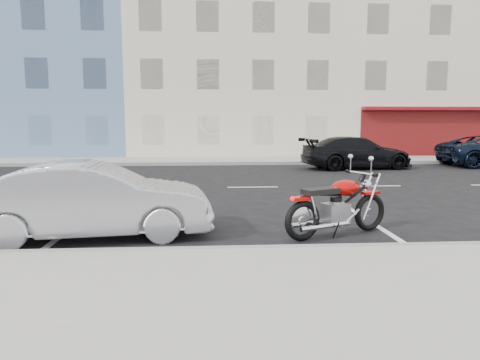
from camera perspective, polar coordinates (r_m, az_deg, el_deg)
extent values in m
plane|color=black|center=(13.87, 9.96, -0.88)|extent=(120.00, 120.00, 0.00)
cube|color=gray|center=(5.34, -23.43, -14.64)|extent=(80.00, 3.40, 0.15)
cube|color=gray|center=(22.19, -8.11, 2.56)|extent=(80.00, 3.40, 0.15)
cube|color=gray|center=(6.87, -18.58, -9.35)|extent=(80.00, 0.12, 0.16)
cube|color=gray|center=(20.51, -8.49, 2.14)|extent=(80.00, 0.12, 0.16)
cube|color=slate|center=(31.84, -24.16, 15.12)|extent=(12.00, 12.00, 13.00)
cube|color=beige|center=(29.89, -1.20, 14.85)|extent=(12.00, 12.00, 11.50)
cube|color=beige|center=(33.14, 22.67, 14.44)|extent=(14.00, 12.00, 12.50)
torus|color=black|center=(9.05, 20.52, -3.65)|extent=(0.70, 0.40, 0.72)
torus|color=black|center=(7.98, 13.01, -4.83)|extent=(0.70, 0.40, 0.72)
cube|color=#9D0805|center=(8.98, 20.64, -1.31)|extent=(0.39, 0.27, 0.05)
cube|color=#9D0805|center=(7.88, 12.86, -2.06)|extent=(0.36, 0.29, 0.06)
cube|color=gray|center=(8.45, 16.79, -3.82)|extent=(0.54, 0.47, 0.36)
ellipsoid|color=#9D0805|center=(8.52, 17.94, -0.71)|extent=(0.69, 0.57, 0.29)
cube|color=black|center=(8.14, 15.12, -1.14)|extent=(0.72, 0.52, 0.10)
cylinder|color=silver|center=(8.75, 19.68, 1.05)|extent=(0.34, 0.70, 0.04)
sphere|color=silver|center=(8.89, 20.27, -0.34)|extent=(0.18, 0.18, 0.18)
cylinder|color=silver|center=(8.14, 15.69, -5.44)|extent=(0.96, 0.49, 0.09)
cylinder|color=silver|center=(8.36, 14.29, -5.05)|extent=(0.96, 0.49, 0.09)
cylinder|color=silver|center=(8.95, 20.39, -1.67)|extent=(0.40, 0.21, 0.85)
cylinder|color=black|center=(8.58, 17.96, -2.46)|extent=(0.81, 0.40, 0.53)
imported|color=#9C9EA4|center=(8.00, -18.88, -2.56)|extent=(4.26, 1.95, 1.35)
imported|color=black|center=(19.58, 15.27, 3.53)|extent=(5.09, 2.61, 1.41)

